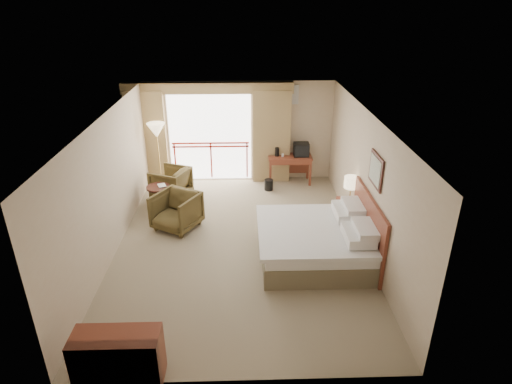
{
  "coord_description": "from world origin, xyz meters",
  "views": [
    {
      "loc": [
        0.1,
        -7.66,
        4.72
      ],
      "look_at": [
        0.35,
        0.4,
        0.99
      ],
      "focal_mm": 30.0,
      "sensor_mm": 36.0,
      "label": 1
    }
  ],
  "objects_px": {
    "table_lamp": "(351,183)",
    "armchair_near": "(178,227)",
    "wastebasket": "(269,185)",
    "desk": "(289,161)",
    "bed": "(317,241)",
    "floor_lamp": "(157,133)",
    "tv": "(301,150)",
    "dresser": "(118,358)",
    "side_table": "(159,194)",
    "nightstand": "(349,215)",
    "armchair_far": "(172,197)"
  },
  "relations": [
    {
      "from": "bed",
      "to": "tv",
      "type": "distance_m",
      "value": 3.8
    },
    {
      "from": "bed",
      "to": "floor_lamp",
      "type": "relative_size",
      "value": 1.18
    },
    {
      "from": "tv",
      "to": "armchair_far",
      "type": "xyz_separation_m",
      "value": [
        -3.4,
        -0.84,
        -0.94
      ]
    },
    {
      "from": "armchair_far",
      "to": "side_table",
      "type": "relative_size",
      "value": 1.4
    },
    {
      "from": "desk",
      "to": "wastebasket",
      "type": "distance_m",
      "value": 0.93
    },
    {
      "from": "nightstand",
      "to": "armchair_near",
      "type": "xyz_separation_m",
      "value": [
        -3.78,
        0.14,
        -0.33
      ]
    },
    {
      "from": "armchair_near",
      "to": "side_table",
      "type": "bearing_deg",
      "value": 150.28
    },
    {
      "from": "bed",
      "to": "floor_lamp",
      "type": "height_order",
      "value": "floor_lamp"
    },
    {
      "from": "nightstand",
      "to": "desk",
      "type": "distance_m",
      "value": 2.85
    },
    {
      "from": "bed",
      "to": "dresser",
      "type": "distance_m",
      "value": 4.18
    },
    {
      "from": "side_table",
      "to": "floor_lamp",
      "type": "relative_size",
      "value": 0.34
    },
    {
      "from": "table_lamp",
      "to": "armchair_far",
      "type": "relative_size",
      "value": 0.63
    },
    {
      "from": "bed",
      "to": "armchair_near",
      "type": "distance_m",
      "value": 3.19
    },
    {
      "from": "nightstand",
      "to": "side_table",
      "type": "distance_m",
      "value": 4.43
    },
    {
      "from": "side_table",
      "to": "dresser",
      "type": "bearing_deg",
      "value": -86.08
    },
    {
      "from": "desk",
      "to": "tv",
      "type": "distance_m",
      "value": 0.46
    },
    {
      "from": "nightstand",
      "to": "floor_lamp",
      "type": "bearing_deg",
      "value": 149.45
    },
    {
      "from": "armchair_far",
      "to": "dresser",
      "type": "bearing_deg",
      "value": 24.72
    },
    {
      "from": "desk",
      "to": "wastebasket",
      "type": "bearing_deg",
      "value": -133.84
    },
    {
      "from": "armchair_near",
      "to": "floor_lamp",
      "type": "xyz_separation_m",
      "value": [
        -0.7,
        2.11,
        1.55
      ]
    },
    {
      "from": "table_lamp",
      "to": "floor_lamp",
      "type": "distance_m",
      "value": 5.01
    },
    {
      "from": "nightstand",
      "to": "desk",
      "type": "height_order",
      "value": "desk"
    },
    {
      "from": "armchair_near",
      "to": "side_table",
      "type": "distance_m",
      "value": 1.11
    },
    {
      "from": "nightstand",
      "to": "floor_lamp",
      "type": "height_order",
      "value": "floor_lamp"
    },
    {
      "from": "nightstand",
      "to": "armchair_near",
      "type": "bearing_deg",
      "value": 174.0
    },
    {
      "from": "tv",
      "to": "dresser",
      "type": "xyz_separation_m",
      "value": [
        -3.23,
        -6.59,
        -0.56
      ]
    },
    {
      "from": "wastebasket",
      "to": "armchair_far",
      "type": "height_order",
      "value": "armchair_far"
    },
    {
      "from": "side_table",
      "to": "dresser",
      "type": "xyz_separation_m",
      "value": [
        0.34,
        -5.02,
        -0.03
      ]
    },
    {
      "from": "tv",
      "to": "side_table",
      "type": "xyz_separation_m",
      "value": [
        -3.57,
        -1.56,
        -0.53
      ]
    },
    {
      "from": "floor_lamp",
      "to": "dresser",
      "type": "distance_m",
      "value": 6.37
    },
    {
      "from": "wastebasket",
      "to": "side_table",
      "type": "distance_m",
      "value": 2.9
    },
    {
      "from": "desk",
      "to": "side_table",
      "type": "bearing_deg",
      "value": -150.54
    },
    {
      "from": "wastebasket",
      "to": "dresser",
      "type": "distance_m",
      "value": 6.53
    },
    {
      "from": "armchair_far",
      "to": "dresser",
      "type": "height_order",
      "value": "dresser"
    },
    {
      "from": "nightstand",
      "to": "table_lamp",
      "type": "distance_m",
      "value": 0.75
    },
    {
      "from": "bed",
      "to": "floor_lamp",
      "type": "xyz_separation_m",
      "value": [
        -3.59,
        3.42,
        1.17
      ]
    },
    {
      "from": "armchair_far",
      "to": "side_table",
      "type": "xyz_separation_m",
      "value": [
        -0.17,
        -0.72,
        0.41
      ]
    },
    {
      "from": "bed",
      "to": "wastebasket",
      "type": "bearing_deg",
      "value": 102.89
    },
    {
      "from": "armchair_near",
      "to": "floor_lamp",
      "type": "bearing_deg",
      "value": 137.45
    },
    {
      "from": "tv",
      "to": "armchair_near",
      "type": "relative_size",
      "value": 0.45
    },
    {
      "from": "tv",
      "to": "dresser",
      "type": "distance_m",
      "value": 7.36
    },
    {
      "from": "dresser",
      "to": "bed",
      "type": "bearing_deg",
      "value": 40.63
    },
    {
      "from": "desk",
      "to": "floor_lamp",
      "type": "bearing_deg",
      "value": -170.3
    },
    {
      "from": "bed",
      "to": "desk",
      "type": "bearing_deg",
      "value": 92.29
    },
    {
      "from": "desk",
      "to": "dresser",
      "type": "distance_m",
      "value": 7.26
    },
    {
      "from": "table_lamp",
      "to": "armchair_near",
      "type": "bearing_deg",
      "value": 178.65
    },
    {
      "from": "tv",
      "to": "armchair_far",
      "type": "height_order",
      "value": "tv"
    },
    {
      "from": "nightstand",
      "to": "armchair_far",
      "type": "relative_size",
      "value": 0.78
    },
    {
      "from": "wastebasket",
      "to": "desk",
      "type": "bearing_deg",
      "value": 43.03
    },
    {
      "from": "wastebasket",
      "to": "armchair_near",
      "type": "height_order",
      "value": "armchair_near"
    }
  ]
}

